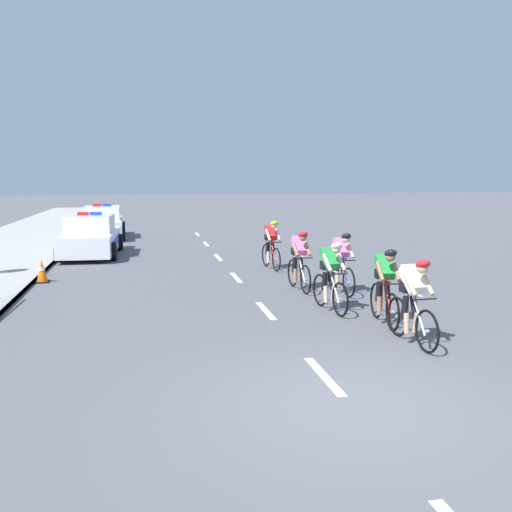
# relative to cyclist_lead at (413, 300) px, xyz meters

# --- Properties ---
(ground_plane) EXTENTS (160.00, 160.00, 0.00)m
(ground_plane) POSITION_rel_cyclist_lead_xyz_m (-1.97, -2.21, -0.79)
(ground_plane) COLOR #56565B
(kerb_edge) EXTENTS (0.16, 60.00, 0.13)m
(kerb_edge) POSITION_rel_cyclist_lead_xyz_m (-7.56, 11.79, -0.72)
(kerb_edge) COLOR #9E9E99
(kerb_edge) RESTS_ON ground
(lane_markings_centre) EXTENTS (0.14, 25.60, 0.01)m
(lane_markings_centre) POSITION_rel_cyclist_lead_xyz_m (-1.97, 6.83, -0.78)
(lane_markings_centre) COLOR white
(lane_markings_centre) RESTS_ON ground
(cyclist_lead) EXTENTS (0.43, 1.72, 1.56)m
(cyclist_lead) POSITION_rel_cyclist_lead_xyz_m (0.00, 0.00, 0.00)
(cyclist_lead) COLOR black
(cyclist_lead) RESTS_ON ground
(cyclist_second) EXTENTS (0.45, 1.72, 1.56)m
(cyclist_second) POSITION_rel_cyclist_lead_xyz_m (0.07, 1.31, 0.00)
(cyclist_second) COLOR black
(cyclist_second) RESTS_ON ground
(cyclist_third) EXTENTS (0.45, 1.72, 1.56)m
(cyclist_third) POSITION_rel_cyclist_lead_xyz_m (-0.62, 2.53, 0.00)
(cyclist_third) COLOR black
(cyclist_third) RESTS_ON ground
(cyclist_fourth) EXTENTS (0.43, 1.72, 1.56)m
(cyclist_fourth) POSITION_rel_cyclist_lead_xyz_m (0.24, 4.23, 0.00)
(cyclist_fourth) COLOR black
(cyclist_fourth) RESTS_ON ground
(cyclist_fifth) EXTENTS (0.43, 1.72, 1.56)m
(cyclist_fifth) POSITION_rel_cyclist_lead_xyz_m (-0.68, 4.79, 0.00)
(cyclist_fifth) COLOR black
(cyclist_fifth) RESTS_ON ground
(cyclist_sixth) EXTENTS (0.45, 1.72, 1.56)m
(cyclist_sixth) POSITION_rel_cyclist_lead_xyz_m (-0.66, 8.08, 0.00)
(cyclist_sixth) COLOR black
(cyclist_sixth) RESTS_ON ground
(police_car_nearest) EXTENTS (2.13, 4.47, 1.59)m
(police_car_nearest) POSITION_rel_cyclist_lead_xyz_m (-6.43, 12.19, -0.11)
(police_car_nearest) COLOR white
(police_car_nearest) RESTS_ON ground
(police_car_second) EXTENTS (2.10, 4.45, 1.59)m
(police_car_second) POSITION_rel_cyclist_lead_xyz_m (-6.43, 18.08, -0.11)
(police_car_second) COLOR white
(police_car_second) RESTS_ON ground
(traffic_cone_mid) EXTENTS (0.36, 0.36, 0.64)m
(traffic_cone_mid) POSITION_rel_cyclist_lead_xyz_m (-7.28, 7.15, -0.48)
(traffic_cone_mid) COLOR black
(traffic_cone_mid) RESTS_ON ground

